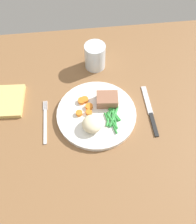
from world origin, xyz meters
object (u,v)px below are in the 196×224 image
object	(u,v)px
meat_portion	(107,99)
fork	(45,122)
dinner_plate	(98,115)
napkin	(7,101)
water_glass	(95,58)
knife	(150,111)

from	to	relation	value
meat_portion	fork	distance (cm)	22.00
dinner_plate	napkin	size ratio (longest dim) A/B	2.01
dinner_plate	fork	world-z (taller)	dinner_plate
dinner_plate	water_glass	size ratio (longest dim) A/B	2.70
water_glass	fork	bearing A→B (deg)	-129.53
dinner_plate	napkin	distance (cm)	32.30
fork	dinner_plate	bearing A→B (deg)	1.74
meat_portion	napkin	world-z (taller)	meat_portion
meat_portion	fork	bearing A→B (deg)	-168.21
dinner_plate	water_glass	world-z (taller)	water_glass
dinner_plate	napkin	xyz separation A→B (cm)	(-30.94, 9.29, -0.01)
dinner_plate	napkin	bearing A→B (deg)	163.28
knife	water_glass	distance (cm)	28.83
water_glass	napkin	world-z (taller)	water_glass
knife	napkin	xyz separation A→B (cm)	(-48.84, 9.58, 0.59)
dinner_plate	water_glass	xyz separation A→B (cm)	(1.57, 23.12, 3.47)
fork	napkin	size ratio (longest dim) A/B	1.25
napkin	dinner_plate	bearing A→B (deg)	-16.72
napkin	water_glass	bearing A→B (deg)	23.05
knife	water_glass	size ratio (longest dim) A/B	2.08
knife	napkin	bearing A→B (deg)	170.61
meat_portion	dinner_plate	bearing A→B (deg)	-130.60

